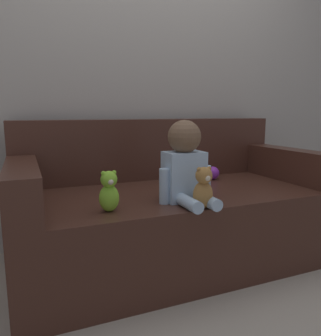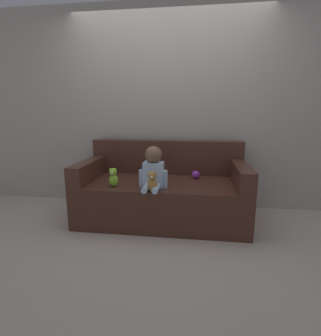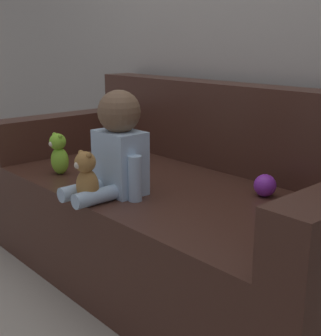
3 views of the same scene
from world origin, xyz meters
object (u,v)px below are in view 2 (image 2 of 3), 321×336
Objects in this scene: teddy_bear_brown at (152,182)px; plush_toy_side at (113,177)px; couch at (163,192)px; toy_ball at (196,175)px; person_baby at (153,169)px.

teddy_bear_brown is 0.47m from plush_toy_side.
couch is 8.96× the size of teddy_bear_brown.
couch is 0.56m from teddy_bear_brown.
couch is 20.34× the size of toy_ball.
toy_ball is at bearing 28.10° from plush_toy_side.
toy_ball is (0.43, 0.60, -0.06)m from teddy_bear_brown.
teddy_bear_brown is 2.27× the size of toy_ball.
couch is at bearing 36.55° from plush_toy_side.
person_baby is at bearing -100.78° from couch.
plush_toy_side reaches higher than toy_ball.
couch is at bearing 79.22° from person_baby.
couch is 4.37× the size of person_baby.
person_baby is 4.65× the size of toy_ball.
person_baby is 2.05× the size of teddy_bear_brown.
person_baby reaches higher than toy_ball.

